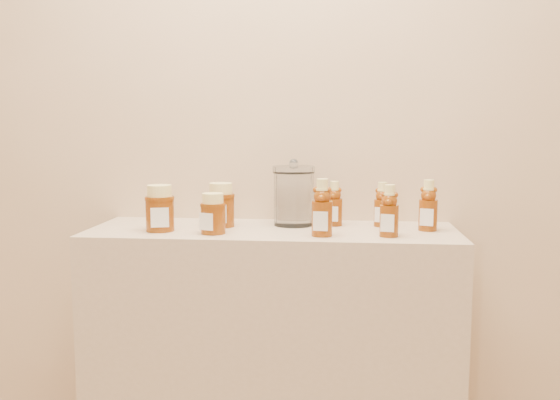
# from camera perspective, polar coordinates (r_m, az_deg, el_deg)

# --- Properties ---
(wall_back) EXTENTS (3.50, 0.02, 2.70)m
(wall_back) POSITION_cam_1_polar(r_m,az_deg,el_deg) (2.11, -0.12, 10.27)
(wall_back) COLOR tan
(wall_back) RESTS_ON ground
(display_table) EXTENTS (1.20, 0.40, 0.90)m
(display_table) POSITION_cam_1_polar(r_m,az_deg,el_deg) (2.07, -0.69, -15.20)
(display_table) COLOR tan
(display_table) RESTS_ON ground
(bear_bottle_back_left) EXTENTS (0.07, 0.07, 0.17)m
(bear_bottle_back_left) POSITION_cam_1_polar(r_m,az_deg,el_deg) (2.00, 5.25, -0.05)
(bear_bottle_back_left) COLOR #662A08
(bear_bottle_back_left) RESTS_ON display_table
(bear_bottle_back_mid) EXTENTS (0.07, 0.07, 0.17)m
(bear_bottle_back_mid) POSITION_cam_1_polar(r_m,az_deg,el_deg) (2.01, 9.81, -0.14)
(bear_bottle_back_mid) COLOR #662A08
(bear_bottle_back_mid) RESTS_ON display_table
(bear_bottle_back_right) EXTENTS (0.08, 0.08, 0.19)m
(bear_bottle_back_right) POSITION_cam_1_polar(r_m,az_deg,el_deg) (1.96, 14.09, -0.18)
(bear_bottle_back_right) COLOR #662A08
(bear_bottle_back_right) RESTS_ON display_table
(bear_bottle_front_left) EXTENTS (0.08, 0.08, 0.20)m
(bear_bottle_front_left) POSITION_cam_1_polar(r_m,az_deg,el_deg) (1.81, 4.07, -0.37)
(bear_bottle_front_left) COLOR #662A08
(bear_bottle_front_left) RESTS_ON display_table
(bear_bottle_front_right) EXTENTS (0.07, 0.07, 0.18)m
(bear_bottle_front_right) POSITION_cam_1_polar(r_m,az_deg,el_deg) (1.83, 10.48, -0.70)
(bear_bottle_front_right) COLOR #662A08
(bear_bottle_front_right) RESTS_ON display_table
(honey_jar_left) EXTENTS (0.12, 0.12, 0.15)m
(honey_jar_left) POSITION_cam_1_polar(r_m,az_deg,el_deg) (1.93, -11.49, -0.77)
(honey_jar_left) COLOR #662A08
(honey_jar_left) RESTS_ON display_table
(honey_jar_back) EXTENTS (0.09, 0.09, 0.15)m
(honey_jar_back) POSITION_cam_1_polar(r_m,az_deg,el_deg) (1.99, -5.70, -0.47)
(honey_jar_back) COLOR #662A08
(honey_jar_back) RESTS_ON display_table
(honey_jar_front) EXTENTS (0.10, 0.10, 0.13)m
(honey_jar_front) POSITION_cam_1_polar(r_m,az_deg,el_deg) (1.86, -6.46, -1.29)
(honey_jar_front) COLOR #662A08
(honey_jar_front) RESTS_ON display_table
(glass_canister) EXTENTS (0.14, 0.14, 0.22)m
(glass_canister) POSITION_cam_1_polar(r_m,az_deg,el_deg) (2.00, 1.32, 0.66)
(glass_canister) COLOR white
(glass_canister) RESTS_ON display_table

